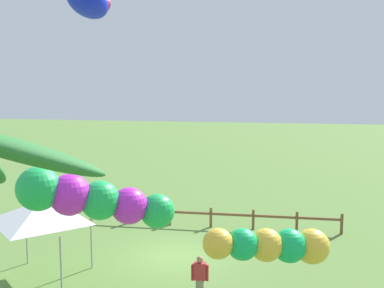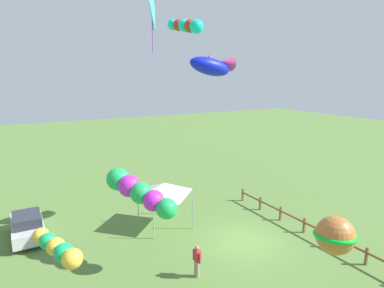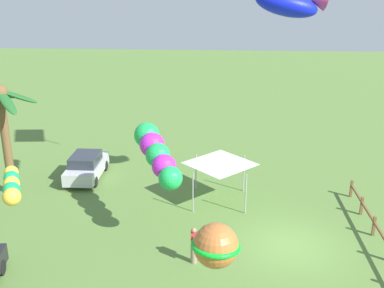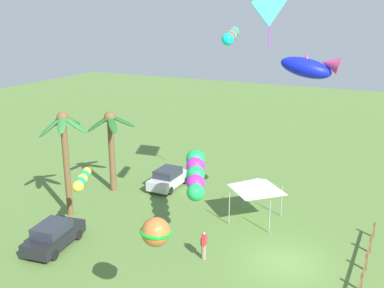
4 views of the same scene
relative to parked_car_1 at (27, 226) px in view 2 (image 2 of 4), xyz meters
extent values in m
plane|color=#567A38|center=(-6.64, -10.79, -0.75)|extent=(120.00, 120.00, 0.00)
cube|color=brown|center=(-11.53, -14.73, -0.28)|extent=(0.12, 0.12, 0.95)
cube|color=brown|center=(-9.52, -14.73, -0.28)|extent=(0.12, 0.12, 0.95)
cube|color=brown|center=(-7.52, -14.73, -0.28)|extent=(0.12, 0.12, 0.95)
cube|color=brown|center=(-5.51, -14.73, -0.28)|extent=(0.12, 0.12, 0.95)
cube|color=brown|center=(-3.50, -14.73, -0.28)|extent=(0.12, 0.12, 0.95)
cube|color=brown|center=(-1.49, -14.73, -0.28)|extent=(0.12, 0.12, 0.95)
cube|color=brown|center=(-7.52, -14.73, -0.09)|extent=(12.14, 0.09, 0.11)
cube|color=#BCBCC1|center=(0.04, 0.00, -0.15)|extent=(3.90, 1.71, 0.70)
cube|color=#282D38|center=(-0.11, 0.00, 0.48)|extent=(2.03, 1.50, 0.56)
cylinder|color=black|center=(1.25, 0.78, -0.45)|extent=(0.60, 0.18, 0.60)
cylinder|color=black|center=(1.25, -0.78, -0.45)|extent=(0.60, 0.18, 0.60)
cylinder|color=black|center=(-1.17, 0.78, -0.45)|extent=(0.60, 0.18, 0.60)
cylinder|color=black|center=(-1.17, -0.78, -0.45)|extent=(0.60, 0.18, 0.60)
cylinder|color=gray|center=(-8.20, -6.76, -0.33)|extent=(0.26, 0.26, 0.84)
cube|color=#B72D33|center=(-8.20, -6.76, 0.36)|extent=(0.40, 0.26, 0.54)
sphere|color=#A37556|center=(-8.20, -6.76, 0.73)|extent=(0.21, 0.21, 0.21)
cylinder|color=#B72D33|center=(-8.43, -6.78, 0.31)|extent=(0.09, 0.09, 0.52)
cylinder|color=#B72D33|center=(-7.97, -6.74, 0.31)|extent=(0.09, 0.09, 0.52)
cylinder|color=#9E9EA3|center=(-3.75, -9.03, 0.30)|extent=(0.06, 0.06, 2.10)
cylinder|color=#9E9EA3|center=(-1.15, -9.03, 0.30)|extent=(0.06, 0.06, 2.10)
cylinder|color=#9E9EA3|center=(-3.75, -6.43, 0.30)|extent=(0.06, 0.06, 2.10)
cylinder|color=#9E9EA3|center=(-1.15, -6.43, 0.30)|extent=(0.06, 0.06, 2.10)
pyramid|color=white|center=(-2.45, -7.73, 1.72)|extent=(2.86, 2.86, 0.75)
ellipsoid|color=#0F1BEF|center=(-3.31, -10.47, 9.19)|extent=(1.58, 3.01, 1.55)
cone|color=#BC3674|center=(-3.23, -11.72, 9.44)|extent=(0.95, 1.10, 1.04)
cone|color=#BC3674|center=(-3.31, -10.47, 9.65)|extent=(0.59, 0.59, 0.57)
sphere|color=#B6672F|center=(-14.63, -7.72, 4.03)|extent=(1.13, 1.13, 1.13)
torus|color=green|center=(-14.63, -7.72, 4.03)|extent=(1.72, 1.71, 0.25)
sphere|color=yellow|center=(-11.06, -0.89, 3.41)|extent=(0.61, 0.61, 0.61)
sphere|color=#14B45E|center=(-10.67, -0.72, 3.46)|extent=(0.59, 0.59, 0.59)
sphere|color=yellow|center=(-10.28, -0.55, 3.50)|extent=(0.56, 0.56, 0.56)
sphere|color=#14B45E|center=(-9.89, -0.38, 3.55)|extent=(0.54, 0.54, 0.54)
sphere|color=yellow|center=(-9.50, -0.21, 3.60)|extent=(0.51, 0.51, 0.51)
sphere|color=green|center=(-4.21, -4.32, 3.38)|extent=(1.19, 1.19, 1.19)
sphere|color=#C727D0|center=(-4.93, -4.67, 3.16)|extent=(1.15, 1.15, 1.15)
sphere|color=green|center=(-5.66, -5.03, 2.95)|extent=(1.10, 1.10, 1.10)
sphere|color=#C727D0|center=(-6.39, -5.38, 2.73)|extent=(1.05, 1.05, 1.05)
sphere|color=green|center=(-7.11, -5.73, 2.51)|extent=(1.00, 1.00, 1.00)
sphere|color=#11E5D3|center=(-6.99, -7.40, 10.80)|extent=(0.63, 0.63, 0.63)
sphere|color=#B03618|center=(-6.56, -7.32, 10.87)|extent=(0.60, 0.60, 0.60)
sphere|color=#11E5D3|center=(-6.14, -7.24, 10.94)|extent=(0.58, 0.58, 0.58)
sphere|color=#B03618|center=(-5.72, -7.15, 11.01)|extent=(0.55, 0.55, 0.55)
sphere|color=#11E5D3|center=(-5.29, -7.07, 11.08)|extent=(0.53, 0.53, 0.53)
cube|color=#3DD5CA|center=(-1.20, -7.71, 12.78)|extent=(2.75, 1.49, 3.07)
cylinder|color=#C83CE7|center=(-1.20, -7.71, 11.02)|extent=(0.07, 0.07, 2.01)
camera|label=1|loc=(-10.34, 7.35, 6.28)|focal=44.99mm
camera|label=2|loc=(-20.29, 0.30, 8.60)|focal=30.61mm
camera|label=3|loc=(-24.65, -7.81, 10.20)|focal=43.75mm
camera|label=4|loc=(-27.92, -15.87, 12.05)|focal=42.25mm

